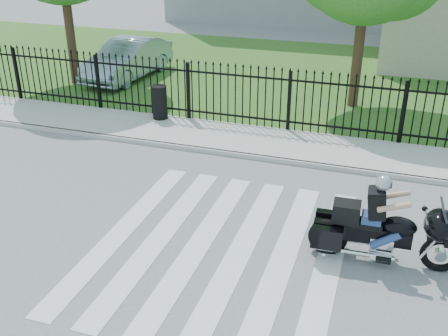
% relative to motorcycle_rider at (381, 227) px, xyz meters
% --- Properties ---
extents(ground, '(120.00, 120.00, 0.00)m').
position_rel_motorcycle_rider_xyz_m(ground, '(-2.78, -0.50, -0.71)').
color(ground, slate).
rests_on(ground, ground).
extents(crosswalk, '(5.00, 5.50, 0.01)m').
position_rel_motorcycle_rider_xyz_m(crosswalk, '(-2.78, -0.50, -0.70)').
color(crosswalk, silver).
rests_on(crosswalk, ground).
extents(sidewalk, '(40.00, 2.00, 0.12)m').
position_rel_motorcycle_rider_xyz_m(sidewalk, '(-2.78, 4.50, -0.65)').
color(sidewalk, '#ADAAA3').
rests_on(sidewalk, ground).
extents(curb, '(40.00, 0.12, 0.12)m').
position_rel_motorcycle_rider_xyz_m(curb, '(-2.78, 3.50, -0.65)').
color(curb, '#ADAAA3').
rests_on(curb, ground).
extents(grass_strip, '(40.00, 12.00, 0.02)m').
position_rel_motorcycle_rider_xyz_m(grass_strip, '(-2.78, 11.50, -0.70)').
color(grass_strip, '#285A1F').
rests_on(grass_strip, ground).
extents(iron_fence, '(26.00, 0.04, 1.80)m').
position_rel_motorcycle_rider_xyz_m(iron_fence, '(-2.78, 5.50, 0.20)').
color(iron_fence, black).
rests_on(iron_fence, ground).
extents(motorcycle_rider, '(2.61, 0.81, 1.73)m').
position_rel_motorcycle_rider_xyz_m(motorcycle_rider, '(0.00, 0.00, 0.00)').
color(motorcycle_rider, black).
rests_on(motorcycle_rider, ground).
extents(parked_car, '(1.87, 4.44, 1.43)m').
position_rel_motorcycle_rider_xyz_m(parked_car, '(-9.67, 9.11, 0.03)').
color(parked_car, '#8B9CAF').
rests_on(parked_car, grass_strip).
extents(litter_bin, '(0.48, 0.48, 0.99)m').
position_rel_motorcycle_rider_xyz_m(litter_bin, '(-6.58, 5.20, -0.09)').
color(litter_bin, black).
rests_on(litter_bin, sidewalk).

